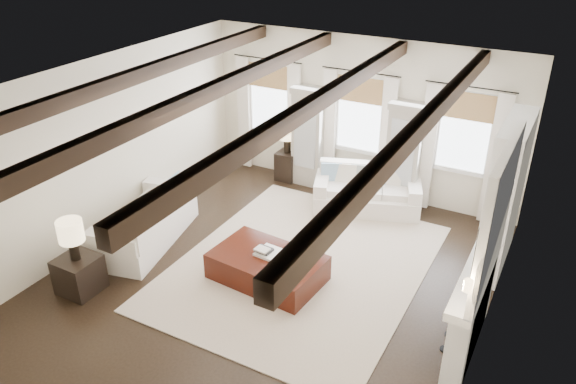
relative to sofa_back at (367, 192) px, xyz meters
The scene contains 16 objects.
ground 3.12m from the sofa_back, 99.19° to the right, with size 7.50×7.50×0.00m, color black.
room_shell 2.67m from the sofa_back, 83.34° to the right, with size 6.54×7.54×3.22m.
area_rug 2.43m from the sofa_back, 95.15° to the right, with size 3.81×4.76×0.02m, color #C2B09A.
sofa_back is the anchor object (origin of this frame).
sofa_left 4.20m from the sofa_back, 134.65° to the right, with size 1.47×2.40×0.96m.
ottoman 3.03m from the sofa_back, 99.99° to the right, with size 1.73×1.08×0.45m, color black.
tray 2.96m from the sofa_back, 98.96° to the right, with size 0.50×0.38×0.04m, color white.
book_lower 3.01m from the sofa_back, 101.69° to the right, with size 0.26×0.20×0.04m, color #262628.
book_upper 3.06m from the sofa_back, 101.52° to the right, with size 0.22×0.17×0.03m, color beige.
book_loose 3.20m from the sofa_back, 92.05° to the right, with size 0.24×0.18×0.03m, color #262628.
side_table_front 5.46m from the sofa_back, 122.58° to the right, with size 0.59×0.59×0.59m, color black.
lamp_front 5.51m from the sofa_back, 122.58° to the right, with size 0.38×0.38×0.66m.
side_table_back 2.05m from the sofa_back, 168.45° to the left, with size 0.42×0.42×0.64m, color black.
lamp_back 2.17m from the sofa_back, 168.45° to the left, with size 0.38×0.38×0.66m.
candlestick_near 4.02m from the sofa_back, 53.26° to the right, with size 0.14×0.14×0.70m.
candlestick_far 3.77m from the sofa_back, 50.40° to the right, with size 0.18×0.18×0.87m.
Camera 1 is at (3.77, -6.26, 5.41)m, focal length 35.00 mm.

